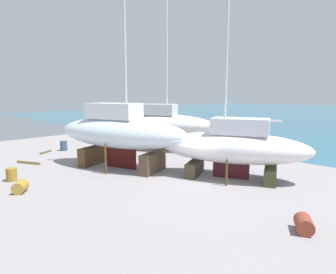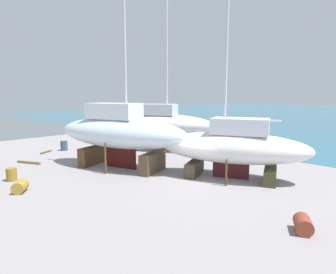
% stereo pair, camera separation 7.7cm
% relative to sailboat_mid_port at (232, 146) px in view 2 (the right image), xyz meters
% --- Properties ---
extents(ground_plane, '(50.53, 50.53, 0.00)m').
position_rel_sailboat_mid_port_xyz_m(ground_plane, '(-1.35, -5.04, -2.10)').
color(ground_plane, gray).
extents(sailboat_mid_port, '(10.06, 6.70, 15.41)m').
position_rel_sailboat_mid_port_xyz_m(sailboat_mid_port, '(0.00, 0.00, 0.00)').
color(sailboat_mid_port, '#473E29').
rests_on(sailboat_mid_port, ground).
extents(sailboat_large_starboard, '(10.83, 7.72, 18.45)m').
position_rel_sailboat_mid_port_xyz_m(sailboat_large_starboard, '(-10.15, 3.56, 0.41)').
color(sailboat_large_starboard, '#4B3426').
rests_on(sailboat_large_starboard, ground).
extents(sailboat_far_slipway, '(11.04, 6.44, 15.80)m').
position_rel_sailboat_mid_port_xyz_m(sailboat_far_slipway, '(-7.22, -3.42, 0.57)').
color(sailboat_far_slipway, brown).
rests_on(sailboat_far_slipway, ground).
extents(worker, '(0.27, 0.45, 1.64)m').
position_rel_sailboat_mid_port_xyz_m(worker, '(-3.94, 4.29, -1.25)').
color(worker, orange).
rests_on(worker, ground).
extents(barrel_tipped_center, '(1.11, 1.07, 0.66)m').
position_rel_sailboat_mid_port_xyz_m(barrel_tipped_center, '(-6.80, -10.51, -1.76)').
color(barrel_tipped_center, olive).
rests_on(barrel_tipped_center, ground).
extents(barrel_tipped_left, '(1.03, 1.15, 0.66)m').
position_rel_sailboat_mid_port_xyz_m(barrel_tipped_left, '(6.04, -4.36, -1.76)').
color(barrel_tipped_left, brown).
rests_on(barrel_tipped_left, ground).
extents(barrel_rust_mid, '(0.76, 0.76, 0.81)m').
position_rel_sailboat_mid_port_xyz_m(barrel_rust_mid, '(-9.47, -10.12, -1.69)').
color(barrel_rust_mid, olive).
rests_on(barrel_rust_mid, ground).
extents(barrel_by_slipway, '(0.86, 0.86, 0.92)m').
position_rel_sailboat_mid_port_xyz_m(barrel_by_slipway, '(-16.44, -3.32, -1.64)').
color(barrel_by_slipway, '#38516A').
rests_on(barrel_by_slipway, ground).
extents(timber_plank_far, '(2.02, 1.09, 0.18)m').
position_rel_sailboat_mid_port_xyz_m(timber_plank_far, '(-13.34, -7.71, -2.00)').
color(timber_plank_far, olive).
rests_on(timber_plank_far, ground).
extents(timber_long_aft, '(0.82, 1.32, 0.14)m').
position_rel_sailboat_mid_port_xyz_m(timber_long_aft, '(-16.53, -5.04, -2.03)').
color(timber_long_aft, brown).
rests_on(timber_long_aft, ground).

